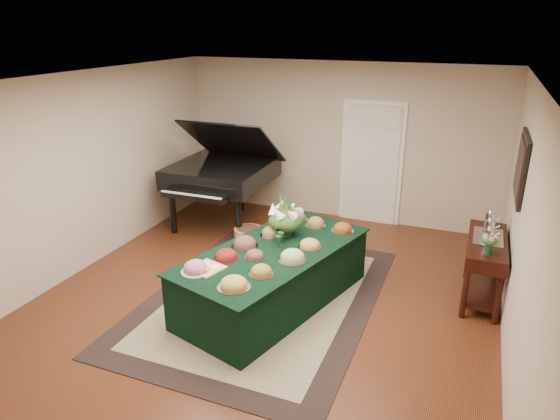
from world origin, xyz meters
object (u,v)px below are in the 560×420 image
at_px(buffet_table, 274,276).
at_px(grand_piano, 222,172).
at_px(floral_centerpiece, 285,216).
at_px(mahogany_sideboard, 486,253).

distance_m(buffet_table, grand_piano, 2.79).
height_order(floral_centerpiece, mahogany_sideboard, floral_centerpiece).
xyz_separation_m(grand_piano, mahogany_sideboard, (4.17, -1.00, -0.31)).
height_order(buffet_table, floral_centerpiece, floral_centerpiece).
bearing_deg(mahogany_sideboard, grand_piano, 166.51).
bearing_deg(buffet_table, mahogany_sideboard, 24.04).
height_order(buffet_table, grand_piano, grand_piano).
relative_size(floral_centerpiece, grand_piano, 0.24).
distance_m(floral_centerpiece, mahogany_sideboard, 2.51).
relative_size(buffet_table, floral_centerpiece, 6.25).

